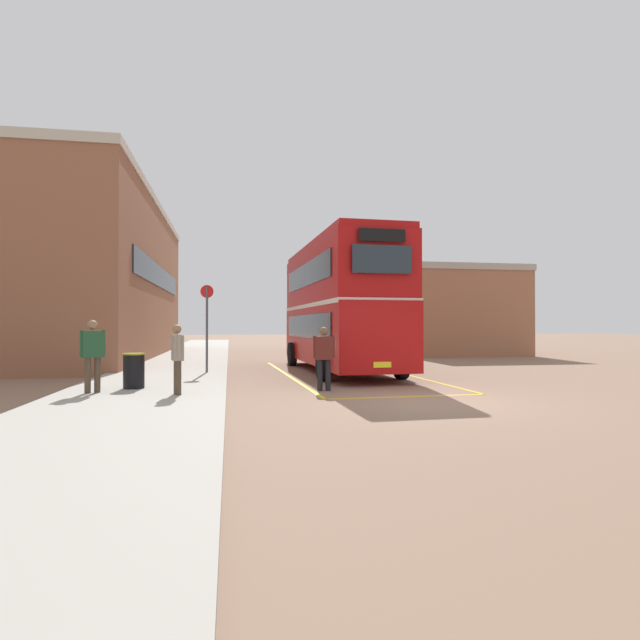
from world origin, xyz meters
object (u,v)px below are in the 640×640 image
litter_bin (134,371)px  pedestrian_boarding (324,354)px  pedestrian_waiting_near (177,354)px  pedestrian_waiting_far (93,351)px  single_deck_bus (334,327)px  bus_stop_sign (207,320)px  double_decker_bus (339,305)px

litter_bin → pedestrian_boarding: bearing=-3.0°
pedestrian_waiting_near → pedestrian_waiting_far: 2.11m
single_deck_bus → pedestrian_waiting_far: size_ratio=5.44×
bus_stop_sign → pedestrian_waiting_near: bearing=-94.4°
pedestrian_waiting_far → litter_bin: 1.23m
litter_bin → double_decker_bus: bearing=38.9°
single_deck_bus → litter_bin: single_deck_bus is taller
double_decker_bus → pedestrian_waiting_far: size_ratio=5.81×
pedestrian_waiting_near → pedestrian_waiting_far: (-2.01, 0.64, 0.07)m
single_deck_bus → pedestrian_waiting_near: size_ratio=5.79×
double_decker_bus → pedestrian_waiting_near: double_decker_bus is taller
pedestrian_boarding → pedestrian_waiting_far: pedestrian_waiting_far is taller
single_deck_bus → pedestrian_waiting_far: bearing=-116.5°
double_decker_bus → litter_bin: size_ratio=11.23×
double_decker_bus → pedestrian_waiting_far: (-7.24, -5.94, -1.37)m
double_decker_bus → bus_stop_sign: size_ratio=3.38×
single_deck_bus → pedestrian_waiting_near: (-7.94, -20.57, -0.57)m
double_decker_bus → litter_bin: 8.49m
double_decker_bus → pedestrian_waiting_near: (-5.23, -6.58, -1.45)m
pedestrian_boarding → litter_bin: (-4.86, 0.25, -0.39)m
bus_stop_sign → litter_bin: bearing=-111.3°
double_decker_bus → pedestrian_boarding: size_ratio=5.90×
litter_bin → pedestrian_waiting_near: bearing=-49.0°
pedestrian_boarding → single_deck_bus: bearing=77.6°
double_decker_bus → bus_stop_sign: 4.94m
pedestrian_waiting_near → bus_stop_sign: (0.43, 5.58, 0.84)m
double_decker_bus → pedestrian_boarding: double_decker_bus is taller
pedestrian_boarding → litter_bin: size_ratio=1.90×
single_deck_bus → pedestrian_boarding: (-4.28, -19.44, -0.66)m
litter_bin → bus_stop_sign: bearing=68.7°
pedestrian_boarding → litter_bin: pedestrian_boarding is taller
double_decker_bus → litter_bin: double_decker_bus is taller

